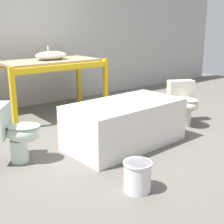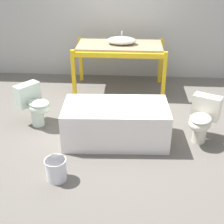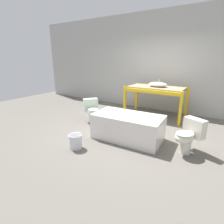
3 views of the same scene
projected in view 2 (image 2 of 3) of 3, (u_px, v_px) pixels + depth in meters
ground_plane at (111, 120)px, 5.19m from camera, size 12.00×12.00×0.00m
warehouse_wall_rear at (118, 1)px, 6.29m from camera, size 10.80×0.08×3.20m
shelving_rack at (120, 51)px, 5.97m from camera, size 1.74×0.93×0.92m
sink_basin at (121, 40)px, 5.87m from camera, size 0.56×0.35×0.22m
bathtub_main at (116, 120)px, 4.53m from camera, size 1.54×0.85×0.56m
toilet_near at (34, 104)px, 4.90m from camera, size 0.65×0.61×0.66m
toilet_far at (202, 118)px, 4.49m from camera, size 0.56×0.65×0.66m
bucket_white at (56, 169)px, 3.80m from camera, size 0.27×0.27×0.29m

